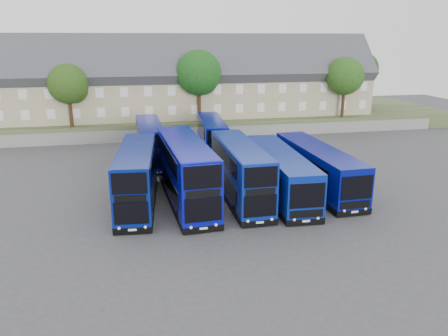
% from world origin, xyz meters
% --- Properties ---
extents(ground, '(120.00, 120.00, 0.00)m').
position_xyz_m(ground, '(0.00, 0.00, 0.00)').
color(ground, '#404044').
rests_on(ground, ground).
extents(retaining_wall, '(70.00, 0.40, 1.50)m').
position_xyz_m(retaining_wall, '(0.00, 24.00, 0.75)').
color(retaining_wall, slate).
rests_on(retaining_wall, ground).
extents(earth_bank, '(80.00, 20.00, 2.00)m').
position_xyz_m(earth_bank, '(0.00, 34.00, 1.00)').
color(earth_bank, '#404C2A').
rests_on(earth_bank, ground).
extents(terrace_row, '(54.00, 10.40, 11.20)m').
position_xyz_m(terrace_row, '(0.00, 30.00, 6.60)').
color(terrace_row, tan).
rests_on(terrace_row, earth_bank).
extents(dd_front_left, '(3.53, 11.44, 4.48)m').
position_xyz_m(dd_front_left, '(-6.41, 1.70, 2.20)').
color(dd_front_left, navy).
rests_on(dd_front_left, ground).
extents(dd_front_mid, '(3.60, 12.51, 4.92)m').
position_xyz_m(dd_front_mid, '(-2.64, 1.55, 2.42)').
color(dd_front_mid, '#090DA7').
rests_on(dd_front_mid, ground).
extents(dd_front_right, '(2.66, 11.44, 4.54)m').
position_xyz_m(dd_front_right, '(1.66, 1.29, 2.23)').
color(dd_front_right, '#082194').
rests_on(dd_front_right, ground).
extents(dd_rear_left, '(2.70, 10.57, 4.17)m').
position_xyz_m(dd_rear_left, '(-4.92, 13.96, 2.05)').
color(dd_rear_left, '#071590').
rests_on(dd_rear_left, ground).
extents(dd_rear_right, '(2.96, 10.41, 4.09)m').
position_xyz_m(dd_rear_right, '(1.80, 15.01, 2.01)').
color(dd_rear_right, '#081296').
rests_on(dd_rear_right, ground).
extents(coach_east_a, '(3.28, 13.39, 3.63)m').
position_xyz_m(coach_east_a, '(5.12, 1.80, 1.78)').
color(coach_east_a, '#082294').
rests_on(coach_east_a, ground).
extents(coach_east_b, '(3.17, 13.31, 3.62)m').
position_xyz_m(coach_east_b, '(8.78, 2.64, 1.77)').
color(coach_east_b, '#070E83').
rests_on(coach_east_b, ground).
extents(tree_west, '(4.80, 4.80, 7.65)m').
position_xyz_m(tree_west, '(-13.85, 25.10, 7.05)').
color(tree_west, '#382314').
rests_on(tree_west, earth_bank).
extents(tree_mid, '(5.76, 5.76, 9.18)m').
position_xyz_m(tree_mid, '(2.15, 25.60, 8.07)').
color(tree_mid, '#382314').
rests_on(tree_mid, earth_bank).
extents(tree_east, '(5.12, 5.12, 8.16)m').
position_xyz_m(tree_east, '(22.15, 25.10, 7.39)').
color(tree_east, '#382314').
rests_on(tree_east, earth_bank).
extents(tree_far, '(5.44, 5.44, 8.67)m').
position_xyz_m(tree_far, '(28.15, 32.10, 7.73)').
color(tree_far, '#382314').
rests_on(tree_far, earth_bank).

